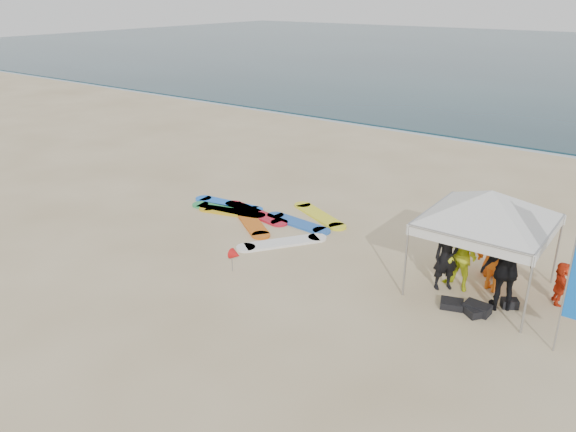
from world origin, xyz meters
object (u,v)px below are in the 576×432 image
at_px(person_black_b, 507,270).
at_px(canopy_tent, 492,191).
at_px(person_yellow, 461,257).
at_px(person_orange_b, 496,246).
at_px(surfboard_spread, 261,218).
at_px(person_seated, 561,283).
at_px(person_orange_a, 497,257).
at_px(person_black_a, 447,256).
at_px(marker_pennant, 235,255).

height_order(person_black_b, canopy_tent, canopy_tent).
bearing_deg(person_yellow, person_orange_b, 83.86).
xyz_separation_m(person_yellow, person_orange_b, (0.46, 1.17, -0.04)).
bearing_deg(surfboard_spread, person_yellow, -6.00).
xyz_separation_m(person_black_b, person_seated, (0.97, 1.01, -0.45)).
xyz_separation_m(person_orange_a, person_orange_b, (-0.24, 0.72, -0.06)).
xyz_separation_m(person_black_a, person_black_b, (1.43, -0.14, 0.12)).
height_order(person_black_a, person_seated, person_black_a).
height_order(person_seated, canopy_tent, canopy_tent).
relative_size(person_orange_a, surfboard_spread, 0.33).
relative_size(person_black_a, marker_pennant, 2.66).
xyz_separation_m(person_orange_b, surfboard_spread, (-7.08, -0.48, -0.77)).
xyz_separation_m(person_black_a, person_orange_b, (0.75, 1.35, -0.04)).
relative_size(person_black_b, marker_pennant, 3.04).
distance_m(person_orange_b, marker_pennant, 6.50).
height_order(person_orange_a, person_black_b, person_black_b).
relative_size(person_black_b, person_seated, 1.88).
bearing_deg(person_black_a, person_seated, -25.10).
bearing_deg(person_orange_b, person_yellow, 34.49).
bearing_deg(person_black_a, surfboard_spread, 127.24).
distance_m(person_yellow, person_orange_b, 1.26).
xyz_separation_m(person_yellow, canopy_tent, (0.42, 0.28, 1.65)).
height_order(person_orange_a, person_orange_b, person_orange_a).
xyz_separation_m(person_yellow, person_black_b, (1.14, -0.32, 0.12)).
bearing_deg(person_orange_a, marker_pennant, 52.00).
xyz_separation_m(marker_pennant, surfboard_spread, (-1.75, 3.22, -0.46)).
xyz_separation_m(person_black_a, marker_pennant, (-4.58, -2.35, -0.35)).
bearing_deg(canopy_tent, person_seated, 13.47).
distance_m(person_seated, surfboard_spread, 8.74).
relative_size(person_black_a, person_orange_a, 0.98).
relative_size(person_orange_a, canopy_tent, 0.46).
height_order(person_orange_a, person_seated, person_orange_a).
height_order(person_black_b, marker_pennant, person_black_b).
bearing_deg(marker_pennant, person_black_a, 27.15).
bearing_deg(canopy_tent, person_orange_a, 31.47).
xyz_separation_m(person_seated, surfboard_spread, (-8.73, 0.01, -0.48)).
bearing_deg(person_yellow, person_black_b, -0.55).
height_order(person_yellow, marker_pennant, person_yellow).
relative_size(person_orange_a, person_black_b, 0.90).
bearing_deg(person_yellow, person_seated, 33.23).
height_order(person_black_b, person_seated, person_black_b).
height_order(person_orange_a, surfboard_spread, person_orange_a).
bearing_deg(person_black_a, person_black_b, -50.66).
bearing_deg(person_seated, person_black_b, 111.92).
relative_size(person_black_b, person_orange_b, 1.20).
height_order(person_yellow, canopy_tent, canopy_tent).
relative_size(person_black_b, surfboard_spread, 0.37).
height_order(person_seated, surfboard_spread, person_seated).
xyz_separation_m(person_yellow, marker_pennant, (-4.87, -2.53, -0.35)).
xyz_separation_m(canopy_tent, surfboard_spread, (-7.04, 0.41, -2.47)).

